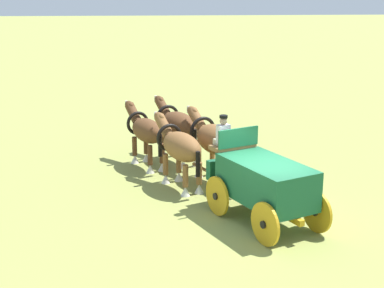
{
  "coord_description": "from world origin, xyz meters",
  "views": [
    {
      "loc": [
        -14.81,
        3.18,
        6.42
      ],
      "look_at": [
        4.06,
        1.71,
        1.2
      ],
      "focal_mm": 54.43,
      "sensor_mm": 36.0,
      "label": 1
    }
  ],
  "objects_px": {
    "draft_horse_rear_near": "(180,147)",
    "draft_horse_lead_near": "(146,131)",
    "show_wagon": "(263,181)",
    "draft_horse_lead_off": "(178,126)",
    "draft_horse_rear_off": "(214,140)"
  },
  "relations": [
    {
      "from": "draft_horse_rear_near",
      "to": "draft_horse_lead_near",
      "type": "relative_size",
      "value": 1.02
    },
    {
      "from": "draft_horse_rear_off",
      "to": "draft_horse_lead_off",
      "type": "height_order",
      "value": "draft_horse_rear_off"
    },
    {
      "from": "draft_horse_rear_off",
      "to": "show_wagon",
      "type": "bearing_deg",
      "value": -165.52
    },
    {
      "from": "show_wagon",
      "to": "draft_horse_lead_near",
      "type": "relative_size",
      "value": 1.99
    },
    {
      "from": "draft_horse_rear_off",
      "to": "draft_horse_lead_near",
      "type": "xyz_separation_m",
      "value": [
        1.84,
        2.28,
        -0.11
      ]
    },
    {
      "from": "show_wagon",
      "to": "draft_horse_lead_near",
      "type": "bearing_deg",
      "value": 30.56
    },
    {
      "from": "draft_horse_rear_off",
      "to": "draft_horse_lead_near",
      "type": "bearing_deg",
      "value": 51.03
    },
    {
      "from": "show_wagon",
      "to": "draft_horse_rear_off",
      "type": "relative_size",
      "value": 1.91
    },
    {
      "from": "show_wagon",
      "to": "draft_horse_rear_near",
      "type": "distance_m",
      "value": 3.71
    },
    {
      "from": "draft_horse_lead_off",
      "to": "show_wagon",
      "type": "bearing_deg",
      "value": -161.31
    },
    {
      "from": "show_wagon",
      "to": "draft_horse_lead_off",
      "type": "height_order",
      "value": "show_wagon"
    },
    {
      "from": "draft_horse_rear_near",
      "to": "draft_horse_rear_off",
      "type": "bearing_deg",
      "value": -65.89
    },
    {
      "from": "draft_horse_rear_near",
      "to": "draft_horse_lead_near",
      "type": "bearing_deg",
      "value": 24.68
    },
    {
      "from": "draft_horse_rear_near",
      "to": "draft_horse_lead_near",
      "type": "height_order",
      "value": "draft_horse_rear_near"
    },
    {
      "from": "draft_horse_lead_near",
      "to": "draft_horse_lead_off",
      "type": "distance_m",
      "value": 1.3
    }
  ]
}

